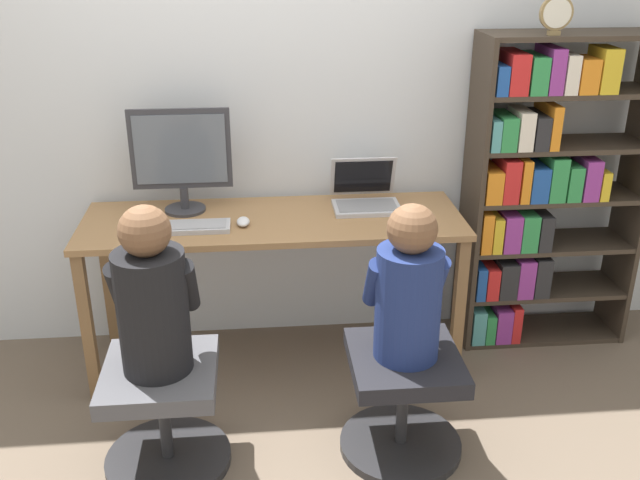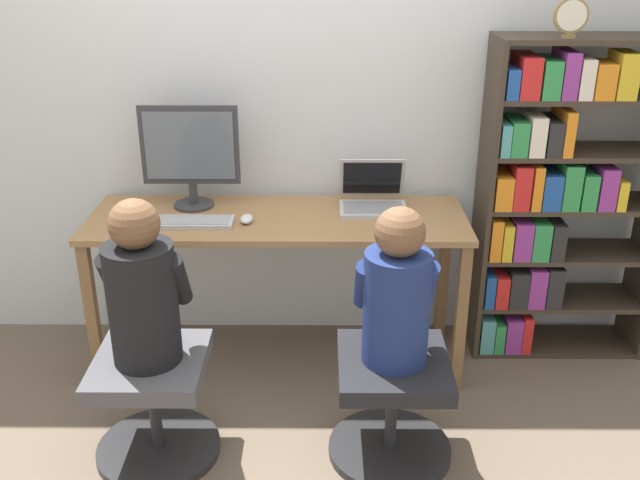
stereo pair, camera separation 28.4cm
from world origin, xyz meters
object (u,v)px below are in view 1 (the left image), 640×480
(keyboard, at_px, (182,227))
(office_chair_right, at_px, (403,396))
(laptop, at_px, (365,197))
(desk_clock, at_px, (556,14))
(desktop_monitor, at_px, (181,158))
(person_at_monitor, at_px, (152,298))
(bookshelf, at_px, (536,194))
(office_chair_left, at_px, (164,410))
(person_at_laptop, at_px, (409,290))

(keyboard, height_order, office_chair_right, keyboard)
(laptop, relative_size, office_chair_right, 0.63)
(office_chair_right, bearing_deg, desk_clock, 44.90)
(desktop_monitor, xyz_separation_m, laptop, (0.86, -0.02, -0.21))
(person_at_monitor, bearing_deg, bookshelf, 25.26)
(laptop, height_order, office_chair_right, laptop)
(office_chair_left, relative_size, person_at_laptop, 0.80)
(desktop_monitor, distance_m, office_chair_left, 1.15)
(laptop, relative_size, keyboard, 0.74)
(desktop_monitor, height_order, person_at_laptop, desktop_monitor)
(bookshelf, relative_size, desk_clock, 9.36)
(office_chair_left, bearing_deg, bookshelf, 25.39)
(desktop_monitor, distance_m, desk_clock, 1.79)
(desktop_monitor, relative_size, keyboard, 1.14)
(laptop, relative_size, person_at_laptop, 0.50)
(laptop, distance_m, person_at_monitor, 1.24)
(laptop, xyz_separation_m, person_at_laptop, (0.04, -0.82, -0.08))
(keyboard, bearing_deg, person_at_monitor, -95.60)
(desktop_monitor, xyz_separation_m, person_at_laptop, (0.90, -0.84, -0.29))
(office_chair_left, bearing_deg, office_chair_right, 0.10)
(laptop, height_order, person_at_monitor, person_at_monitor)
(laptop, height_order, keyboard, laptop)
(bookshelf, bearing_deg, person_at_monitor, -154.74)
(keyboard, xyz_separation_m, office_chair_right, (0.90, -0.61, -0.53))
(keyboard, relative_size, person_at_laptop, 0.68)
(person_at_monitor, height_order, desk_clock, desk_clock)
(desktop_monitor, relative_size, person_at_monitor, 0.74)
(bookshelf, xyz_separation_m, desk_clock, (-0.04, -0.07, 0.86))
(desktop_monitor, distance_m, person_at_monitor, 0.89)
(office_chair_right, relative_size, desk_clock, 3.02)
(keyboard, bearing_deg, bookshelf, 7.65)
(keyboard, xyz_separation_m, bookshelf, (1.71, 0.23, 0.02))
(keyboard, distance_m, person_at_laptop, 1.09)
(person_at_laptop, bearing_deg, office_chair_left, -179.64)
(desktop_monitor, relative_size, office_chair_left, 0.97)
(office_chair_left, bearing_deg, desk_clock, 23.92)
(office_chair_right, bearing_deg, keyboard, 145.96)
(laptop, distance_m, person_at_laptop, 0.83)
(person_at_laptop, height_order, desk_clock, desk_clock)
(person_at_laptop, distance_m, desk_clock, 1.42)
(laptop, xyz_separation_m, desk_clock, (0.81, -0.06, 0.84))
(person_at_laptop, bearing_deg, desk_clock, 44.74)
(office_chair_right, distance_m, desk_clock, 1.77)
(person_at_monitor, distance_m, person_at_laptop, 0.96)
(desktop_monitor, height_order, bookshelf, bookshelf)
(laptop, height_order, office_chair_left, laptop)
(office_chair_left, bearing_deg, laptop, 42.08)
(keyboard, bearing_deg, desk_clock, 5.34)
(laptop, height_order, bookshelf, bookshelf)
(desktop_monitor, relative_size, laptop, 1.54)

